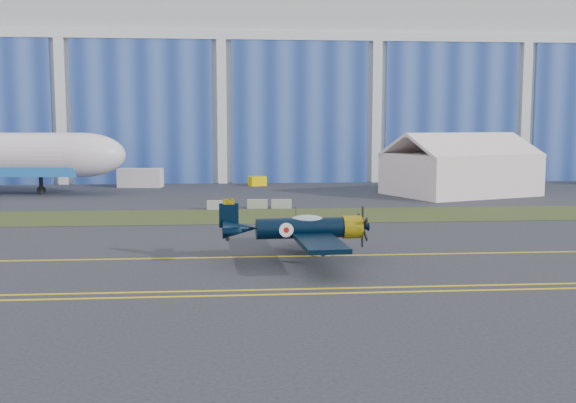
{
  "coord_description": "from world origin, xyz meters",
  "views": [
    {
      "loc": [
        1.21,
        -46.36,
        8.18
      ],
      "look_at": [
        5.35,
        2.59,
        2.6
      ],
      "focal_mm": 42.0,
      "sensor_mm": 36.0,
      "label": 1
    }
  ],
  "objects": [
    {
      "name": "ground",
      "position": [
        0.0,
        0.0,
        0.0
      ],
      "size": [
        260.0,
        260.0,
        0.0
      ],
      "primitive_type": "plane",
      "color": "#2E3038",
      "rests_on": "ground"
    },
    {
      "name": "grass_median",
      "position": [
        0.0,
        14.0,
        0.02
      ],
      "size": [
        260.0,
        10.0,
        0.02
      ],
      "primitive_type": "cube",
      "color": "#475128",
      "rests_on": "ground"
    },
    {
      "name": "hangar",
      "position": [
        0.0,
        71.79,
        14.96
      ],
      "size": [
        220.0,
        45.7,
        30.0
      ],
      "color": "silver",
      "rests_on": "ground"
    },
    {
      "name": "taxiway_centreline",
      "position": [
        0.0,
        -5.0,
        0.01
      ],
      "size": [
        200.0,
        0.2,
        0.02
      ],
      "primitive_type": "cube",
      "color": "yellow",
      "rests_on": "ground"
    },
    {
      "name": "edge_line_near",
      "position": [
        0.0,
        -14.5,
        0.01
      ],
      "size": [
        80.0,
        0.2,
        0.02
      ],
      "primitive_type": "cube",
      "color": "yellow",
      "rests_on": "ground"
    },
    {
      "name": "edge_line_far",
      "position": [
        0.0,
        -13.5,
        0.01
      ],
      "size": [
        80.0,
        0.2,
        0.02
      ],
      "primitive_type": "cube",
      "color": "yellow",
      "rests_on": "ground"
    },
    {
      "name": "warbird",
      "position": [
        5.35,
        -6.41,
        2.0
      ],
      "size": [
        10.87,
        12.86,
        3.65
      ],
      "rotation": [
        0.0,
        0.0,
        0.06
      ],
      "color": "black",
      "rests_on": "ground"
    },
    {
      "name": "tent",
      "position": [
        28.15,
        30.88,
        3.67
      ],
      "size": [
        18.88,
        16.42,
        7.35
      ],
      "rotation": [
        0.0,
        0.0,
        0.36
      ],
      "color": "white",
      "rests_on": "ground"
    },
    {
      "name": "shipping_container",
      "position": [
        -10.8,
        44.01,
        1.24
      ],
      "size": [
        5.96,
        2.94,
        2.48
      ],
      "primitive_type": "cube",
      "rotation": [
        0.0,
        0.0,
        -0.12
      ],
      "color": "silver",
      "rests_on": "ground"
    },
    {
      "name": "tug",
      "position": [
        4.75,
        44.64,
        0.64
      ],
      "size": [
        2.53,
        2.06,
        1.28
      ],
      "primitive_type": "cube",
      "rotation": [
        0.0,
        0.0,
        0.37
      ],
      "color": "#FFCF00",
      "rests_on": "ground"
    },
    {
      "name": "barrier_a",
      "position": [
        -0.17,
        19.02,
        0.45
      ],
      "size": [
        2.01,
        0.62,
        0.9
      ],
      "primitive_type": "cube",
      "rotation": [
        0.0,
        0.0,
        -0.01
      ],
      "color": "#969890",
      "rests_on": "ground"
    },
    {
      "name": "barrier_b",
      "position": [
        3.76,
        19.65,
        0.45
      ],
      "size": [
        2.04,
        0.77,
        0.9
      ],
      "primitive_type": "cube",
      "rotation": [
        0.0,
        0.0,
        -0.09
      ],
      "color": "gray",
      "rests_on": "ground"
    },
    {
      "name": "barrier_c",
      "position": [
        6.14,
        19.49,
        0.45
      ],
      "size": [
        2.04,
        0.77,
        0.9
      ],
      "primitive_type": "cube",
      "rotation": [
        0.0,
        0.0,
        -0.09
      ],
      "color": "gray",
      "rests_on": "ground"
    }
  ]
}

